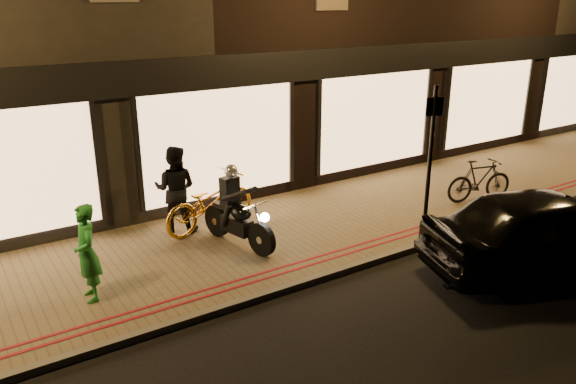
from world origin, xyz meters
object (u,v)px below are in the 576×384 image
at_px(bicycle_gold, 210,203).
at_px(person_green, 87,253).
at_px(sign_post, 430,155).
at_px(parked_car, 550,231).
at_px(motorcycle, 237,215).

relative_size(bicycle_gold, person_green, 1.37).
relative_size(sign_post, bicycle_gold, 1.39).
bearing_deg(parked_car, bicycle_gold, 59.88).
distance_m(motorcycle, bicycle_gold, 1.01).
xyz_separation_m(sign_post, person_green, (-6.25, 1.09, -0.89)).
bearing_deg(sign_post, parked_car, -68.36).
bearing_deg(sign_post, motorcycle, 153.75).
distance_m(sign_post, person_green, 6.40).
relative_size(motorcycle, person_green, 1.22).
bearing_deg(person_green, motorcycle, 101.94).
bearing_deg(bicycle_gold, parked_car, -150.50).
xyz_separation_m(motorcycle, sign_post, (3.34, -1.65, 1.06)).
height_order(person_green, parked_car, person_green).
bearing_deg(bicycle_gold, motorcycle, 172.36).
bearing_deg(motorcycle, parked_car, -54.47).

